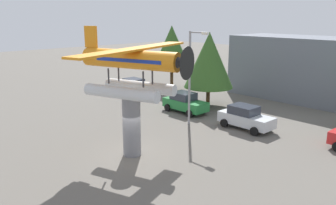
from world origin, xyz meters
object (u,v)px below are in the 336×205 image
(car_mid_green, at_px, (185,102))
(tree_west, at_px, (172,47))
(car_near_blue, at_px, (135,87))
(tree_east, at_px, (209,60))
(car_far_silver, at_px, (246,117))
(streetlight_primary, at_px, (192,71))
(display_pedestal, at_px, (132,126))
(floatplane_monument, at_px, (132,68))
(storefront_building, at_px, (296,67))

(car_mid_green, xyz_separation_m, tree_west, (-7.84, 5.78, 3.99))
(car_near_blue, relative_size, tree_east, 0.61)
(car_far_silver, xyz_separation_m, streetlight_primary, (-3.59, -2.21, 3.37))
(display_pedestal, height_order, tree_west, tree_west)
(tree_east, bearing_deg, car_near_blue, -165.36)
(floatplane_monument, xyz_separation_m, car_near_blue, (-13.28, 10.25, -4.54))
(floatplane_monument, distance_m, car_far_silver, 10.54)
(floatplane_monument, relative_size, tree_east, 1.47)
(floatplane_monument, bearing_deg, storefront_building, 73.86)
(car_near_blue, height_order, tree_west, tree_west)
(streetlight_primary, xyz_separation_m, tree_west, (-10.60, 7.91, 0.63))
(floatplane_monument, bearing_deg, car_far_silver, 61.23)
(display_pedestal, bearing_deg, car_mid_green, 116.53)
(car_mid_green, bearing_deg, car_near_blue, 173.58)
(car_mid_green, distance_m, storefront_building, 13.35)
(storefront_building, height_order, tree_west, tree_west)
(tree_west, bearing_deg, floatplane_monument, -50.05)
(storefront_building, relative_size, tree_east, 1.82)
(car_far_silver, xyz_separation_m, storefront_building, (-2.78, 12.58, 2.25))
(floatplane_monument, bearing_deg, streetlight_primary, 86.48)
(storefront_building, bearing_deg, tree_east, -110.94)
(car_near_blue, bearing_deg, streetlight_primary, -15.32)
(car_far_silver, relative_size, tree_west, 0.58)
(display_pedestal, relative_size, tree_west, 0.52)
(floatplane_monument, bearing_deg, tree_east, 91.98)
(floatplane_monument, relative_size, storefront_building, 0.81)
(display_pedestal, distance_m, tree_east, 13.59)
(floatplane_monument, relative_size, car_far_silver, 2.42)
(floatplane_monument, relative_size, car_near_blue, 2.42)
(car_mid_green, xyz_separation_m, storefront_building, (3.57, 12.66, 2.25))
(tree_east, bearing_deg, car_far_silver, -25.66)
(car_near_blue, xyz_separation_m, streetlight_primary, (11.26, -3.08, 3.37))
(car_near_blue, distance_m, tree_east, 9.38)
(car_mid_green, bearing_deg, storefront_building, 74.25)
(display_pedestal, relative_size, car_mid_green, 0.89)
(streetlight_primary, distance_m, storefront_building, 14.85)
(tree_west, bearing_deg, display_pedestal, -50.41)
(streetlight_primary, bearing_deg, tree_west, 143.28)
(streetlight_primary, bearing_deg, car_far_silver, 31.56)
(car_far_silver, distance_m, storefront_building, 13.08)
(display_pedestal, bearing_deg, streetlight_primary, 104.78)
(floatplane_monument, height_order, tree_east, floatplane_monument)
(display_pedestal, distance_m, car_far_silver, 9.62)
(car_far_silver, bearing_deg, tree_west, 158.11)
(display_pedestal, height_order, car_near_blue, display_pedestal)
(tree_east, bearing_deg, car_mid_green, -88.83)
(car_near_blue, distance_m, streetlight_primary, 12.15)
(display_pedestal, xyz_separation_m, floatplane_monument, (0.12, 0.04, 3.55))
(storefront_building, height_order, tree_east, tree_east)
(car_far_silver, bearing_deg, floatplane_monument, -99.47)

